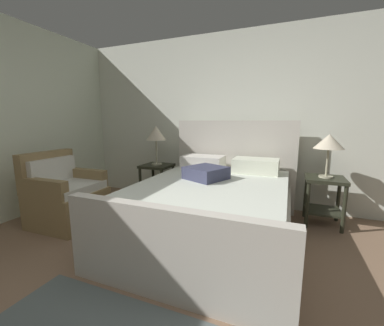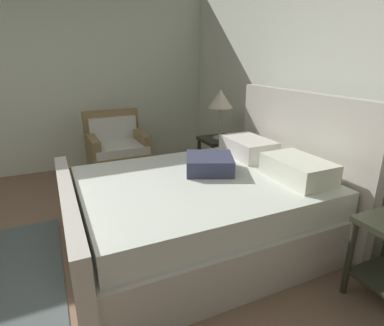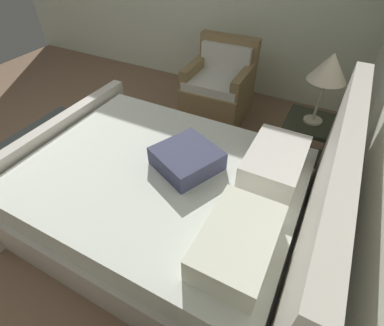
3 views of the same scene
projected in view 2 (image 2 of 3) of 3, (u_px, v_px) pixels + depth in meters
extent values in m
cube|color=#84654E|center=(8.00, 309.00, 2.09)|extent=(5.47, 5.48, 0.02)
cube|color=white|center=(341.00, 93.00, 2.78)|extent=(5.59, 0.12, 2.56)
cube|color=white|center=(8.00, 81.00, 4.08)|extent=(0.12, 5.60, 2.56)
cube|color=beige|center=(200.00, 223.00, 2.76)|extent=(1.59, 1.98, 0.40)
cube|color=beige|center=(297.00, 160.00, 3.03)|extent=(1.71, 0.10, 1.28)
cube|color=beige|center=(73.00, 235.00, 2.30)|extent=(1.71, 0.10, 0.70)
cube|color=white|center=(200.00, 190.00, 2.66)|extent=(1.51, 1.92, 0.22)
cube|color=white|center=(248.00, 147.00, 3.18)|extent=(0.56, 0.36, 0.18)
cube|color=white|center=(298.00, 169.00, 2.57)|extent=(0.56, 0.36, 0.18)
cube|color=#3B3F5B|center=(209.00, 163.00, 2.77)|extent=(0.53, 0.53, 0.14)
cylinder|color=#2A2C1F|center=(349.00, 258.00, 2.14)|extent=(0.04, 0.04, 0.56)
cube|color=#2A2C1F|center=(219.00, 140.00, 3.98)|extent=(0.44, 0.44, 0.04)
cube|color=#2A2C1F|center=(218.00, 169.00, 4.11)|extent=(0.40, 0.40, 0.02)
cylinder|color=#2A2C1F|center=(199.00, 160.00, 4.16)|extent=(0.04, 0.04, 0.56)
cylinder|color=#2A2C1F|center=(213.00, 169.00, 3.84)|extent=(0.04, 0.04, 0.56)
cylinder|color=#2A2C1F|center=(224.00, 156.00, 4.31)|extent=(0.04, 0.04, 0.56)
cylinder|color=#2A2C1F|center=(239.00, 164.00, 3.99)|extent=(0.04, 0.04, 0.56)
cylinder|color=#B7B293|center=(219.00, 137.00, 3.97)|extent=(0.16, 0.16, 0.02)
cylinder|color=#B7B293|center=(220.00, 122.00, 3.90)|extent=(0.02, 0.02, 0.36)
cone|color=beige|center=(220.00, 99.00, 3.81)|extent=(0.30, 0.30, 0.22)
cube|color=olive|center=(119.00, 166.00, 4.15)|extent=(0.74, 0.74, 0.42)
cube|color=silver|center=(118.00, 147.00, 4.07)|extent=(0.68, 0.68, 0.10)
cube|color=olive|center=(111.00, 128.00, 4.27)|extent=(0.14, 0.72, 0.48)
cube|color=silver|center=(113.00, 131.00, 4.20)|extent=(0.11, 0.61, 0.36)
cube|color=olive|center=(93.00, 145.00, 3.92)|extent=(0.65, 0.11, 0.22)
cube|color=olive|center=(141.00, 140.00, 4.18)|extent=(0.65, 0.11, 0.22)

